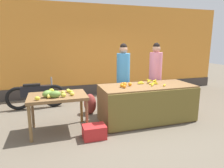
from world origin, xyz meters
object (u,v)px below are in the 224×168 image
at_px(vendor_woman_pink_shirt, 155,76).
at_px(produce_sack, 90,104).
at_px(vendor_woman_blue_shirt, 123,78).
at_px(parked_motorcycle, 36,94).
at_px(produce_crate, 94,132).

relative_size(vendor_woman_pink_shirt, produce_sack, 3.45).
xyz_separation_m(vendor_woman_blue_shirt, produce_sack, (-0.86, 0.12, -0.65)).
bearing_deg(parked_motorcycle, vendor_woman_pink_shirt, -17.84).
distance_m(produce_crate, produce_sack, 1.40).
bearing_deg(produce_crate, vendor_woman_blue_shirt, 49.71).
xyz_separation_m(vendor_woman_pink_shirt, parked_motorcycle, (-3.14, 1.01, -0.52)).
distance_m(vendor_woman_blue_shirt, vendor_woman_pink_shirt, 0.93).
bearing_deg(produce_sack, vendor_woman_pink_shirt, -4.34).
distance_m(parked_motorcycle, produce_sack, 1.61).
bearing_deg(parked_motorcycle, vendor_woman_blue_shirt, -24.25).
bearing_deg(vendor_woman_blue_shirt, produce_sack, 172.00).
relative_size(parked_motorcycle, produce_sack, 3.03).
bearing_deg(vendor_woman_blue_shirt, vendor_woman_pink_shirt, -0.90).
distance_m(vendor_woman_blue_shirt, produce_sack, 1.09).
xyz_separation_m(vendor_woman_pink_shirt, produce_crate, (-1.99, -1.24, -0.79)).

